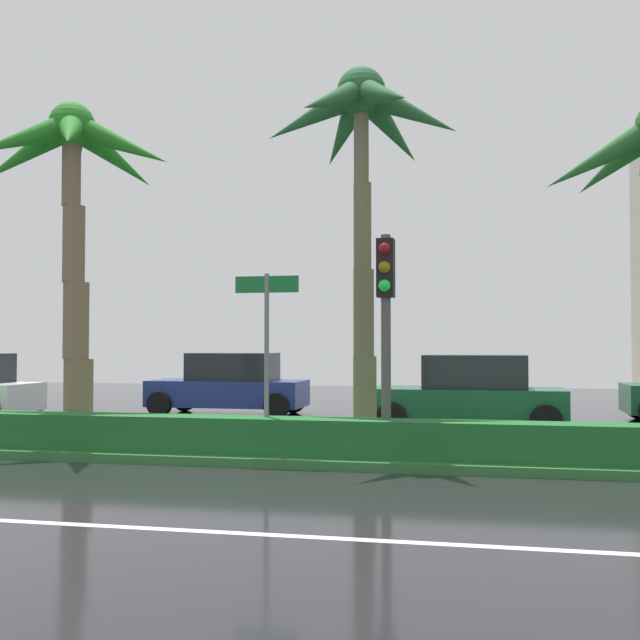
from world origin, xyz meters
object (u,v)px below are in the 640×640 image
Objects in this scene: palm_tree_centre_left at (72,181)px; street_name_sign at (267,337)px; palm_tree_centre at (362,140)px; car_in_traffic_third at (470,394)px; car_in_traffic_second at (230,385)px; traffic_signal_median_right at (386,303)px.

street_name_sign is at bearing -17.32° from palm_tree_centre_left.
palm_tree_centre reaches higher than car_in_traffic_third.
car_in_traffic_second is at bearing 125.89° from palm_tree_centre.
traffic_signal_median_right is 2.08m from street_name_sign.
palm_tree_centre is at bearing 125.89° from car_in_traffic_second.
street_name_sign reaches higher than car_in_traffic_second.
palm_tree_centre_left is at bearing -179.61° from palm_tree_centre.
palm_tree_centre_left reaches higher than car_in_traffic_second.
street_name_sign is 0.70× the size of car_in_traffic_second.
palm_tree_centre reaches higher than traffic_signal_median_right.
car_in_traffic_third is (3.26, 5.49, -1.25)m from street_name_sign.
traffic_signal_median_right reaches higher than street_name_sign.
palm_tree_centre is 6.64m from car_in_traffic_third.
street_name_sign reaches higher than car_in_traffic_third.
palm_tree_centre is 2.31× the size of street_name_sign.
traffic_signal_median_right is at bearing -11.52° from palm_tree_centre_left.
palm_tree_centre_left is 5.84m from palm_tree_centre.
traffic_signal_median_right is (6.42, -1.31, -2.58)m from palm_tree_centre_left.
car_in_traffic_second is 7.09m from car_in_traffic_third.
palm_tree_centre_left is 8.03m from car_in_traffic_second.
street_name_sign is 0.70× the size of car_in_traffic_third.
traffic_signal_median_right is 5.85m from car_in_traffic_third.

